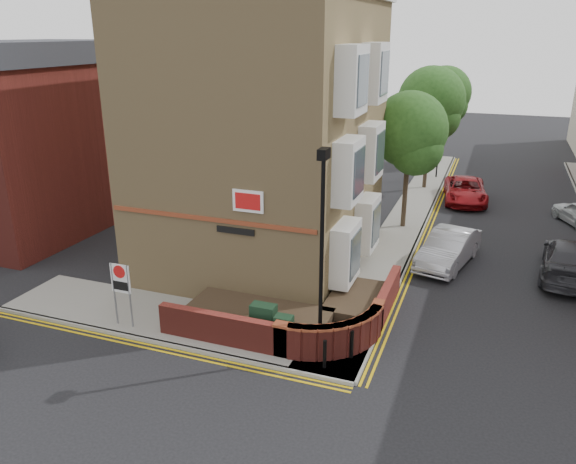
# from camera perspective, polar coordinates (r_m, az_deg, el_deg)

# --- Properties ---
(ground) EXTENTS (120.00, 120.00, 0.00)m
(ground) POSITION_cam_1_polar(r_m,az_deg,el_deg) (17.25, -3.24, -13.32)
(ground) COLOR black
(ground) RESTS_ON ground
(pavement_corner) EXTENTS (13.00, 3.00, 0.12)m
(pavement_corner) POSITION_cam_1_polar(r_m,az_deg,el_deg) (19.80, -10.91, -8.81)
(pavement_corner) COLOR gray
(pavement_corner) RESTS_ON ground
(pavement_main) EXTENTS (2.00, 32.00, 0.12)m
(pavement_main) POSITION_cam_1_polar(r_m,az_deg,el_deg) (30.91, 12.18, 1.67)
(pavement_main) COLOR gray
(pavement_main) RESTS_ON ground
(kerb_side) EXTENTS (13.00, 0.15, 0.12)m
(kerb_side) POSITION_cam_1_polar(r_m,az_deg,el_deg) (18.72, -13.29, -10.79)
(kerb_side) COLOR gray
(kerb_side) RESTS_ON ground
(kerb_main_near) EXTENTS (0.15, 32.00, 0.12)m
(kerb_main_near) POSITION_cam_1_polar(r_m,az_deg,el_deg) (30.80, 14.01, 1.45)
(kerb_main_near) COLOR gray
(kerb_main_near) RESTS_ON ground
(yellow_lines_side) EXTENTS (13.00, 0.28, 0.01)m
(yellow_lines_side) POSITION_cam_1_polar(r_m,az_deg,el_deg) (18.57, -13.71, -11.29)
(yellow_lines_side) COLOR gold
(yellow_lines_side) RESTS_ON ground
(yellow_lines_main) EXTENTS (0.28, 32.00, 0.01)m
(yellow_lines_main) POSITION_cam_1_polar(r_m,az_deg,el_deg) (30.79, 14.47, 1.30)
(yellow_lines_main) COLOR gold
(yellow_lines_main) RESTS_ON ground
(corner_building) EXTENTS (8.95, 10.40, 13.60)m
(corner_building) POSITION_cam_1_polar(r_m,az_deg,el_deg) (23.17, -2.07, 11.83)
(corner_building) COLOR #A38556
(corner_building) RESTS_ON ground
(garden_wall) EXTENTS (6.80, 6.00, 1.20)m
(garden_wall) POSITION_cam_1_polar(r_m,az_deg,el_deg) (19.23, -0.23, -9.53)
(garden_wall) COLOR maroon
(garden_wall) RESTS_ON ground
(lamppost) EXTENTS (0.25, 0.50, 6.30)m
(lamppost) POSITION_cam_1_polar(r_m,az_deg,el_deg) (16.21, 3.43, -2.25)
(lamppost) COLOR black
(lamppost) RESTS_ON pavement_corner
(utility_cabinet_large) EXTENTS (0.80, 0.45, 1.20)m
(utility_cabinet_large) POSITION_cam_1_polar(r_m,az_deg,el_deg) (18.01, -2.50, -9.11)
(utility_cabinet_large) COLOR #152F1E
(utility_cabinet_large) RESTS_ON pavement_corner
(utility_cabinet_small) EXTENTS (0.55, 0.40, 1.10)m
(utility_cabinet_small) POSITION_cam_1_polar(r_m,az_deg,el_deg) (17.53, -0.43, -10.14)
(utility_cabinet_small) COLOR #152F1E
(utility_cabinet_small) RESTS_ON pavement_corner
(bollard_near) EXTENTS (0.11, 0.11, 0.90)m
(bollard_near) POSITION_cam_1_polar(r_m,az_deg,el_deg) (16.68, 3.75, -12.28)
(bollard_near) COLOR black
(bollard_near) RESTS_ON pavement_corner
(bollard_far) EXTENTS (0.11, 0.11, 0.90)m
(bollard_far) POSITION_cam_1_polar(r_m,az_deg,el_deg) (17.21, 6.48, -11.27)
(bollard_far) COLOR black
(bollard_far) RESTS_ON pavement_corner
(zone_sign) EXTENTS (0.72, 0.07, 2.20)m
(zone_sign) POSITION_cam_1_polar(r_m,az_deg,el_deg) (19.16, -16.62, -5.03)
(zone_sign) COLOR slate
(zone_sign) RESTS_ON pavement_corner
(side_building) EXTENTS (6.40, 10.40, 9.00)m
(side_building) POSITION_cam_1_polar(r_m,az_deg,el_deg) (30.19, -24.15, 8.77)
(side_building) COLOR maroon
(side_building) RESTS_ON ground
(tree_near) EXTENTS (3.64, 3.65, 6.70)m
(tree_near) POSITION_cam_1_polar(r_m,az_deg,el_deg) (27.93, 12.23, 9.59)
(tree_near) COLOR #382B1E
(tree_near) RESTS_ON pavement_main
(tree_mid) EXTENTS (4.03, 4.03, 7.42)m
(tree_mid) POSITION_cam_1_polar(r_m,az_deg,el_deg) (35.71, 14.32, 12.36)
(tree_mid) COLOR #382B1E
(tree_mid) RESTS_ON pavement_main
(tree_far) EXTENTS (3.81, 3.81, 7.00)m
(tree_far) POSITION_cam_1_polar(r_m,az_deg,el_deg) (43.65, 15.59, 13.11)
(tree_far) COLOR #382B1E
(tree_far) RESTS_ON pavement_main
(traffic_light_assembly) EXTENTS (0.20, 0.16, 4.20)m
(traffic_light_assembly) POSITION_cam_1_polar(r_m,az_deg,el_deg) (38.93, 15.14, 9.25)
(traffic_light_assembly) COLOR black
(traffic_light_assembly) RESTS_ON pavement_main
(silver_car_near) EXTENTS (2.51, 4.72, 1.48)m
(silver_car_near) POSITION_cam_1_polar(r_m,az_deg,el_deg) (24.70, 15.99, -1.61)
(silver_car_near) COLOR #A8A8AF
(silver_car_near) RESTS_ON ground
(red_car_main) EXTENTS (2.88, 5.19, 1.37)m
(red_car_main) POSITION_cam_1_polar(r_m,az_deg,el_deg) (34.29, 17.56, 4.06)
(red_car_main) COLOR maroon
(red_car_main) RESTS_ON ground
(grey_car_far) EXTENTS (2.71, 5.48, 1.53)m
(grey_car_far) POSITION_cam_1_polar(r_m,az_deg,el_deg) (25.25, 26.79, -2.50)
(grey_car_far) COLOR #29292E
(grey_car_far) RESTS_ON ground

